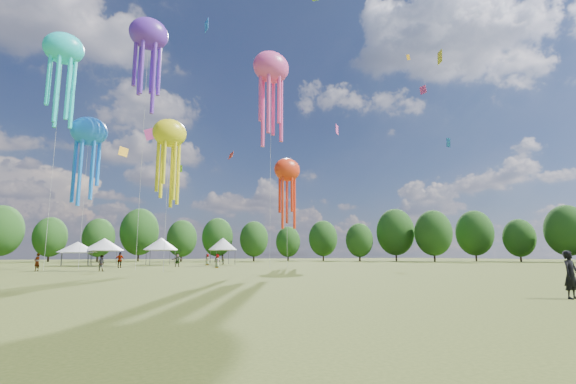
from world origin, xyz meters
name	(u,v)px	position (x,y,z in m)	size (l,w,h in m)	color
ground	(411,305)	(0.00, 0.00, 0.00)	(300.00, 300.00, 0.00)	#384416
observer_main	(571,275)	(6.60, -1.41, 0.88)	(0.64, 0.42, 1.76)	black
spectator_near	(101,263)	(-7.21, 34.21, 0.78)	(0.76, 0.59, 1.56)	gray
spectators_far	(184,260)	(3.82, 46.28, 0.88)	(26.01, 18.93, 1.92)	gray
festival_tents	(114,244)	(-4.40, 56.37, 3.17)	(39.23, 10.51, 4.43)	#47474C
show_kites	(189,101)	(1.62, 37.83, 20.36)	(32.10, 13.33, 29.70)	#1B7DFB
small_kites	(170,42)	(-0.23, 42.37, 30.11)	(76.99, 57.06, 44.94)	#1B7DFB
treeline	(115,225)	(-3.87, 62.51, 6.54)	(201.57, 95.24, 13.43)	#38281C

